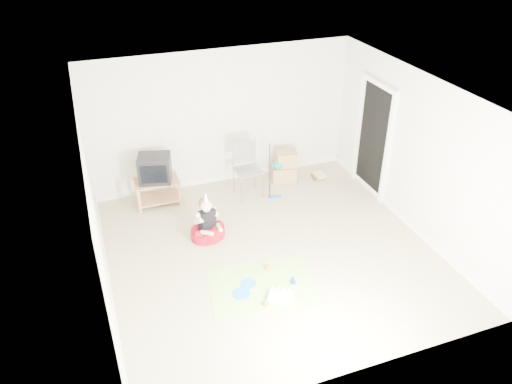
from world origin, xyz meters
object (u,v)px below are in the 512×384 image
object	(u,v)px
folding_chair	(248,170)
birthday_cake	(280,298)
tv_stand	(157,190)
cardboard_boxes	(284,167)
crt_tv	(155,168)
seated_woman	(207,227)

from	to	relation	value
folding_chair	birthday_cake	xyz separation A→B (m)	(-0.53, -2.86, -0.47)
birthday_cake	tv_stand	bearing A→B (deg)	109.79
tv_stand	birthday_cake	world-z (taller)	tv_stand
tv_stand	cardboard_boxes	bearing A→B (deg)	0.76
cardboard_boxes	birthday_cake	bearing A→B (deg)	-113.67
tv_stand	crt_tv	distance (m)	0.44
crt_tv	cardboard_boxes	size ratio (longest dim) A/B	0.93
crt_tv	cardboard_boxes	distance (m)	2.55
tv_stand	folding_chair	size ratio (longest dim) A/B	0.74
cardboard_boxes	seated_woman	bearing A→B (deg)	-145.09
tv_stand	cardboard_boxes	size ratio (longest dim) A/B	1.31
tv_stand	crt_tv	size ratio (longest dim) A/B	1.41
seated_woman	birthday_cake	distance (m)	1.90
cardboard_boxes	crt_tv	bearing A→B (deg)	-179.24
folding_chair	seated_woman	xyz separation A→B (m)	(-1.08, -1.05, -0.33)
seated_woman	tv_stand	bearing A→B (deg)	113.55
cardboard_boxes	seated_woman	distance (m)	2.36
folding_chair	cardboard_boxes	distance (m)	0.93
cardboard_boxes	birthday_cake	size ratio (longest dim) A/B	1.45
folding_chair	tv_stand	bearing A→B (deg)	170.92
cardboard_boxes	seated_woman	world-z (taller)	seated_woman
cardboard_boxes	folding_chair	bearing A→B (deg)	-160.78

